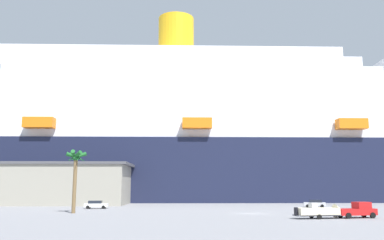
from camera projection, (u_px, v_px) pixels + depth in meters
The scene contains 8 objects.
ground_plane at pixel (233, 205), 94.47m from camera, with size 600.00×600.00×0.00m, color gray.
cruise_ship at pixel (254, 143), 124.69m from camera, with size 219.23×40.83×63.17m.
terminal_building at pixel (31, 184), 98.90m from camera, with size 50.23×21.78×10.00m.
pickup_truck at pixel (357, 210), 56.00m from camera, with size 5.90×3.23×2.20m.
small_boat_on_trailer at pixel (322, 211), 54.87m from camera, with size 8.09×3.48×2.15m.
palm_tree at pixel (76, 164), 67.25m from camera, with size 3.63×3.43×10.43m.
parked_car_white_van at pixel (96, 204), 79.61m from camera, with size 4.72×2.41×1.58m.
parked_car_silver_sedan at pixel (315, 203), 84.82m from camera, with size 4.71×2.82×1.58m.
Camera 1 is at (-8.42, -66.62, 4.31)m, focal length 37.39 mm.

